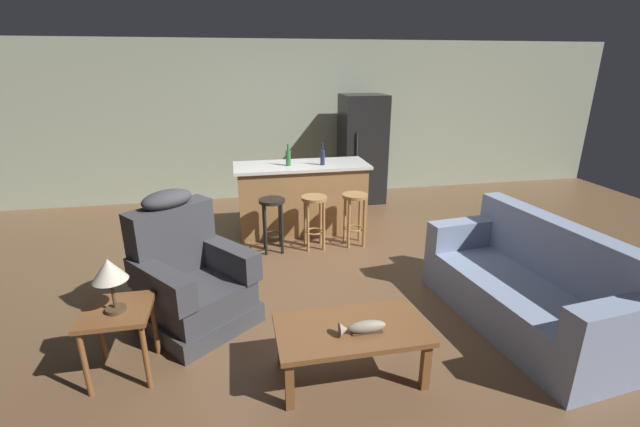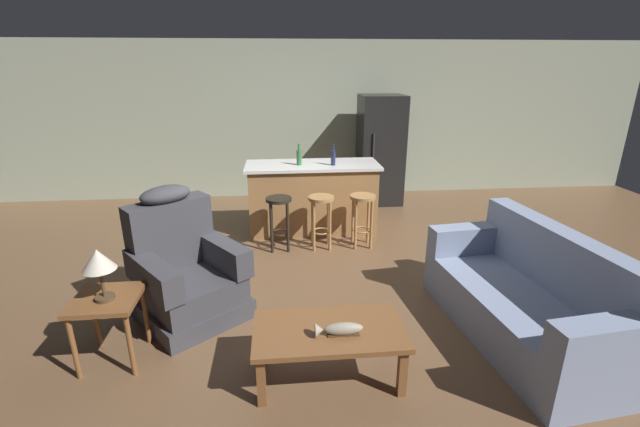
{
  "view_description": "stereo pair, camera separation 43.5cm",
  "coord_description": "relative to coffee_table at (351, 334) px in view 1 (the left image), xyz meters",
  "views": [
    {
      "loc": [
        -0.87,
        -4.22,
        2.24
      ],
      "look_at": [
        -0.04,
        -0.1,
        0.75
      ],
      "focal_mm": 24.0,
      "sensor_mm": 36.0,
      "label": 1
    },
    {
      "loc": [
        -0.44,
        -4.29,
        2.24
      ],
      "look_at": [
        -0.04,
        -0.1,
        0.75
      ],
      "focal_mm": 24.0,
      "sensor_mm": 36.0,
      "label": 2
    }
  ],
  "objects": [
    {
      "name": "ground_plane",
      "position": [
        0.12,
        1.66,
        -0.36
      ],
      "size": [
        12.0,
        12.0,
        0.0
      ],
      "color": "brown"
    },
    {
      "name": "back_wall",
      "position": [
        0.12,
        4.79,
        0.94
      ],
      "size": [
        12.0,
        0.05,
        2.6
      ],
      "color": "#9EA88E",
      "rests_on": "ground_plane"
    },
    {
      "name": "coffee_table",
      "position": [
        0.0,
        0.0,
        0.0
      ],
      "size": [
        1.1,
        0.6,
        0.42
      ],
      "color": "brown",
      "rests_on": "ground_plane"
    },
    {
      "name": "fish_figurine",
      "position": [
        0.06,
        -0.08,
        0.1
      ],
      "size": [
        0.34,
        0.1,
        0.1
      ],
      "color": "#4C3823",
      "rests_on": "coffee_table"
    },
    {
      "name": "couch",
      "position": [
        1.73,
        0.35,
        -0.02
      ],
      "size": [
        1.04,
        1.98,
        0.94
      ],
      "rotation": [
        0.0,
        0.0,
        3.25
      ],
      "color": "#8493B2",
      "rests_on": "ground_plane"
    },
    {
      "name": "recliner_near_lamp",
      "position": [
        -1.21,
        0.99,
        0.06
      ],
      "size": [
        1.18,
        1.18,
        1.2
      ],
      "rotation": [
        0.0,
        0.0,
        -0.91
      ],
      "color": "#3D3D42",
      "rests_on": "ground_plane"
    },
    {
      "name": "end_table",
      "position": [
        -1.66,
        0.36,
        0.1
      ],
      "size": [
        0.48,
        0.48,
        0.56
      ],
      "color": "brown",
      "rests_on": "ground_plane"
    },
    {
      "name": "table_lamp",
      "position": [
        -1.65,
        0.32,
        0.5
      ],
      "size": [
        0.24,
        0.24,
        0.41
      ],
      "color": "#4C3823",
      "rests_on": "end_table"
    },
    {
      "name": "kitchen_island",
      "position": [
        0.12,
        3.01,
        0.11
      ],
      "size": [
        1.8,
        0.7,
        0.95
      ],
      "color": "#9E7042",
      "rests_on": "ground_plane"
    },
    {
      "name": "bar_stool_left",
      "position": [
        -0.35,
        2.38,
        0.11
      ],
      "size": [
        0.32,
        0.32,
        0.68
      ],
      "color": "black",
      "rests_on": "ground_plane"
    },
    {
      "name": "bar_stool_middle",
      "position": [
        0.18,
        2.38,
        0.11
      ],
      "size": [
        0.32,
        0.32,
        0.68
      ],
      "color": "#A87A47",
      "rests_on": "ground_plane"
    },
    {
      "name": "bar_stool_right",
      "position": [
        0.7,
        2.38,
        0.11
      ],
      "size": [
        0.32,
        0.32,
        0.68
      ],
      "color": "#A87A47",
      "rests_on": "ground_plane"
    },
    {
      "name": "refrigerator",
      "position": [
        1.33,
        4.21,
        0.52
      ],
      "size": [
        0.7,
        0.69,
        1.76
      ],
      "color": "black",
      "rests_on": "ground_plane"
    },
    {
      "name": "bottle_tall_green",
      "position": [
        -0.06,
        2.96,
        0.69
      ],
      "size": [
        0.07,
        0.07,
        0.28
      ],
      "color": "#2D6B38",
      "rests_on": "kitchen_island"
    },
    {
      "name": "bottle_short_amber",
      "position": [
        0.39,
        2.91,
        0.69
      ],
      "size": [
        0.06,
        0.06,
        0.28
      ],
      "color": "#23284C",
      "rests_on": "kitchen_island"
    }
  ]
}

